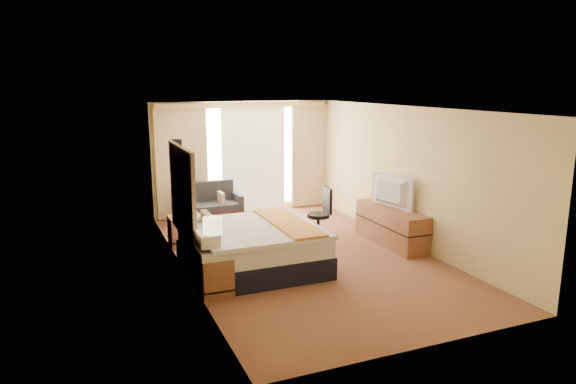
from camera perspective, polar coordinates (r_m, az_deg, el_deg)
name	(u,v)px	position (r m, az deg, el deg)	size (l,w,h in m)	color
floor	(303,255)	(9.21, 1.67, -7.06)	(4.20, 7.00, 0.02)	#5B231A
ceiling	(304,108)	(8.71, 1.78, 9.32)	(4.20, 7.00, 0.02)	white
wall_back	(243,157)	(12.10, -5.07, 3.86)	(4.20, 0.02, 2.60)	#D8C183
wall_front	(432,240)	(5.94, 15.69, -5.16)	(4.20, 0.02, 2.60)	#D8C183
wall_left	(182,194)	(8.25, -11.71, -0.19)	(0.02, 7.00, 2.60)	#D8C183
wall_right	(405,176)	(9.90, 12.89, 1.78)	(0.02, 7.00, 2.60)	#D8C183
headboard	(182,192)	(8.46, -11.69, -0.03)	(0.06, 1.85, 1.50)	black
nightstand_left	(215,276)	(7.60, -8.13, -9.18)	(0.45, 0.52, 0.55)	brown
nightstand_right	(182,231)	(9.93, -11.74, -4.23)	(0.45, 0.52, 0.55)	brown
media_dresser	(391,226)	(9.96, 11.36, -3.70)	(0.50, 1.80, 0.70)	brown
window	(253,156)	(12.15, -3.90, 4.01)	(2.30, 0.02, 2.30)	silver
curtains	(244,153)	(11.98, -4.93, 4.30)	(4.12, 0.19, 2.56)	beige
bed	(252,247)	(8.45, -4.08, -6.14)	(2.13, 1.95, 1.04)	black
loveseat	(210,208)	(11.55, -8.69, -1.78)	(1.38, 0.78, 0.85)	#521817
floor_lamp	(178,167)	(10.53, -12.16, 2.72)	(0.24, 0.24, 1.92)	black
desk_chair	(321,217)	(10.00, 3.69, -2.77)	(0.50, 0.50, 1.04)	black
lamp_left	(213,227)	(7.41, -8.37, -3.83)	(0.28, 0.28, 0.58)	black
lamp_right	(181,193)	(9.69, -11.79, -0.11)	(0.29, 0.29, 0.60)	black
tissue_box	(219,256)	(7.39, -7.70, -7.10)	(0.12, 0.12, 0.11)	#7E96C4
telephone	(188,215)	(9.80, -11.09, -2.54)	(0.16, 0.12, 0.06)	black
television	(388,191)	(9.84, 11.02, 0.09)	(1.08, 0.14, 0.62)	black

